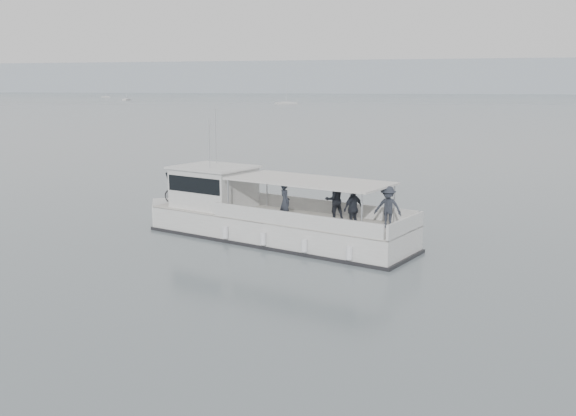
# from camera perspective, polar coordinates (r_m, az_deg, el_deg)

# --- Properties ---
(ground) EXTENTS (1400.00, 1400.00, 0.00)m
(ground) POSITION_cam_1_polar(r_m,az_deg,el_deg) (29.60, 3.81, -3.40)
(ground) COLOR slate
(ground) RESTS_ON ground
(headland) EXTENTS (1400.00, 90.00, 28.00)m
(headland) POSITION_cam_1_polar(r_m,az_deg,el_deg) (588.18, 15.10, 11.17)
(headland) COLOR #939EA8
(headland) RESTS_ON ground
(tour_boat) EXTENTS (14.82, 7.80, 6.30)m
(tour_boat) POSITION_cam_1_polar(r_m,az_deg,el_deg) (31.14, -2.88, -0.72)
(tour_boat) COLOR silver
(tour_boat) RESTS_ON ground
(moored_fleet) EXTENTS (323.23, 335.45, 10.22)m
(moored_fleet) POSITION_cam_1_polar(r_m,az_deg,el_deg) (230.34, -3.20, 9.14)
(moored_fleet) COLOR silver
(moored_fleet) RESTS_ON ground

